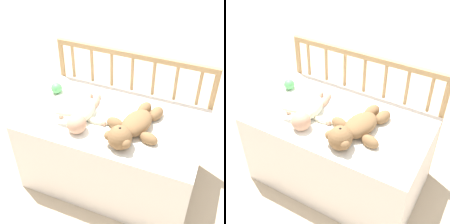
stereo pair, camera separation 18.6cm
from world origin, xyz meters
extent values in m
plane|color=#C6B293|center=(0.00, 0.00, 0.00)|extent=(12.00, 12.00, 0.00)
cube|color=white|center=(0.00, 0.00, 0.27)|extent=(1.11, 0.64, 0.55)
cylinder|color=tan|center=(-0.54, 0.34, 0.42)|extent=(0.04, 0.04, 0.83)
cylinder|color=tan|center=(0.54, 0.34, 0.42)|extent=(0.04, 0.04, 0.83)
cube|color=tan|center=(0.00, 0.34, 0.81)|extent=(1.08, 0.03, 0.04)
cylinder|color=tan|center=(-0.45, 0.34, 0.67)|extent=(0.02, 0.02, 0.25)
cylinder|color=tan|center=(-0.30, 0.34, 0.67)|extent=(0.02, 0.02, 0.25)
cylinder|color=tan|center=(-0.15, 0.34, 0.67)|extent=(0.02, 0.02, 0.25)
cylinder|color=tan|center=(0.00, 0.34, 0.67)|extent=(0.02, 0.02, 0.25)
cylinder|color=tan|center=(0.15, 0.34, 0.67)|extent=(0.02, 0.02, 0.25)
cylinder|color=tan|center=(0.30, 0.34, 0.67)|extent=(0.02, 0.02, 0.25)
cylinder|color=tan|center=(0.45, 0.34, 0.67)|extent=(0.02, 0.02, 0.25)
cube|color=white|center=(0.00, -0.03, 0.55)|extent=(0.88, 0.53, 0.01)
ellipsoid|color=olive|center=(0.17, -0.04, 0.60)|extent=(0.20, 0.27, 0.10)
sphere|color=olive|center=(0.13, -0.21, 0.62)|extent=(0.14, 0.14, 0.14)
sphere|color=beige|center=(0.13, -0.21, 0.65)|extent=(0.06, 0.06, 0.06)
sphere|color=black|center=(0.13, -0.21, 0.68)|extent=(0.02, 0.02, 0.02)
sphere|color=olive|center=(0.18, -0.25, 0.62)|extent=(0.05, 0.05, 0.05)
sphere|color=olive|center=(0.07, -0.22, 0.62)|extent=(0.05, 0.05, 0.05)
ellipsoid|color=olive|center=(0.27, -0.12, 0.58)|extent=(0.12, 0.09, 0.07)
ellipsoid|color=olive|center=(0.04, -0.07, 0.58)|extent=(0.12, 0.09, 0.07)
ellipsoid|color=olive|center=(0.24, 0.10, 0.58)|extent=(0.10, 0.14, 0.07)
ellipsoid|color=olive|center=(0.16, 0.12, 0.58)|extent=(0.10, 0.14, 0.07)
ellipsoid|color=#EAEACC|center=(-0.17, -0.04, 0.60)|extent=(0.14, 0.23, 0.10)
sphere|color=tan|center=(-0.15, -0.19, 0.60)|extent=(0.12, 0.12, 0.12)
ellipsoid|color=#EAEACC|center=(-0.06, -0.08, 0.57)|extent=(0.14, 0.06, 0.04)
ellipsoid|color=#EAEACC|center=(-0.25, -0.16, 0.64)|extent=(0.14, 0.06, 0.04)
sphere|color=tan|center=(-0.02, -0.08, 0.57)|extent=(0.03, 0.03, 0.03)
sphere|color=tan|center=(-0.29, -0.12, 0.57)|extent=(0.03, 0.03, 0.03)
ellipsoid|color=tan|center=(-0.16, 0.08, 0.57)|extent=(0.06, 0.14, 0.05)
ellipsoid|color=tan|center=(-0.21, 0.08, 0.57)|extent=(0.06, 0.14, 0.05)
sphere|color=tan|center=(-0.17, 0.15, 0.57)|extent=(0.04, 0.04, 0.04)
sphere|color=tan|center=(-0.22, 0.14, 0.57)|extent=(0.04, 0.04, 0.04)
sphere|color=#59BF66|center=(-0.46, 0.11, 0.58)|extent=(0.07, 0.07, 0.07)
camera|label=1|loc=(0.56, -1.37, 1.76)|focal=50.00mm
camera|label=2|loc=(0.73, -1.28, 1.76)|focal=50.00mm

